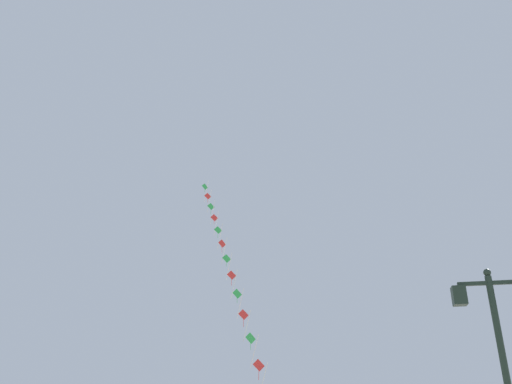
% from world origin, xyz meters
% --- Properties ---
extents(twin_lantern_lamp_post, '(1.58, 0.28, 4.61)m').
position_xyz_m(twin_lantern_lamp_post, '(1.83, 9.01, 3.21)').
color(twin_lantern_lamp_post, '#1E2D23').
rests_on(twin_lantern_lamp_post, ground_plane).
extents(kite_train, '(7.92, 14.49, 17.67)m').
position_xyz_m(kite_train, '(-7.66, 24.18, 9.36)').
color(kite_train, brown).
rests_on(kite_train, ground_plane).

